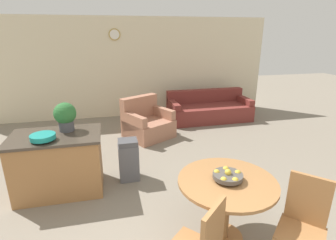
% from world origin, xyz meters
% --- Properties ---
extents(wall_back, '(8.00, 0.09, 2.70)m').
position_xyz_m(wall_back, '(-0.00, 6.19, 1.35)').
color(wall_back, beige).
rests_on(wall_back, ground_plane).
extents(dining_table, '(1.07, 1.07, 0.77)m').
position_xyz_m(dining_table, '(0.60, 1.10, 0.60)').
color(dining_table, '#9E6B3D').
rests_on(dining_table, ground_plane).
extents(dining_chair_near_right, '(0.59, 0.59, 0.99)m').
position_xyz_m(dining_chair_near_right, '(1.17, 0.59, 0.53)').
color(dining_chair_near_right, '#9E6B3D').
rests_on(dining_chair_near_right, ground_plane).
extents(fruit_bowl, '(0.32, 0.32, 0.13)m').
position_xyz_m(fruit_bowl, '(0.60, 1.10, 0.83)').
color(fruit_bowl, '#4C4742').
rests_on(fruit_bowl, dining_table).
extents(kitchen_island, '(1.26, 0.79, 0.90)m').
position_xyz_m(kitchen_island, '(-1.37, 2.57, 0.45)').
color(kitchen_island, '#9E6B3D').
rests_on(kitchen_island, ground_plane).
extents(teal_bowl, '(0.33, 0.33, 0.09)m').
position_xyz_m(teal_bowl, '(-1.48, 2.38, 0.96)').
color(teal_bowl, teal).
rests_on(teal_bowl, kitchen_island).
extents(potted_plant, '(0.32, 0.32, 0.43)m').
position_xyz_m(potted_plant, '(-1.22, 2.72, 1.14)').
color(potted_plant, '#4C4C51').
rests_on(potted_plant, kitchen_island).
extents(trash_bin, '(0.31, 0.28, 0.68)m').
position_xyz_m(trash_bin, '(-0.35, 2.68, 0.34)').
color(trash_bin, '#56565B').
rests_on(trash_bin, ground_plane).
extents(couch, '(2.20, 0.98, 0.77)m').
position_xyz_m(couch, '(2.06, 5.31, 0.27)').
color(couch, maroon).
rests_on(couch, ground_plane).
extents(armchair, '(1.24, 1.22, 0.90)m').
position_xyz_m(armchair, '(0.22, 4.45, 0.30)').
color(armchair, '#A87056').
rests_on(armchair, ground_plane).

